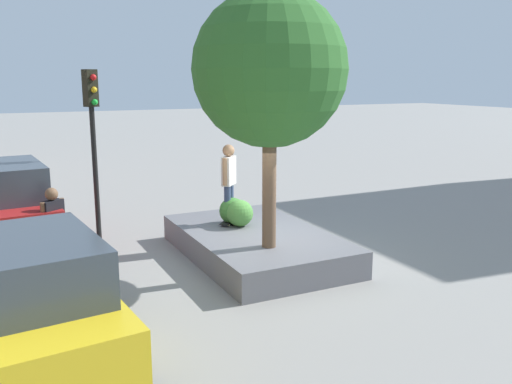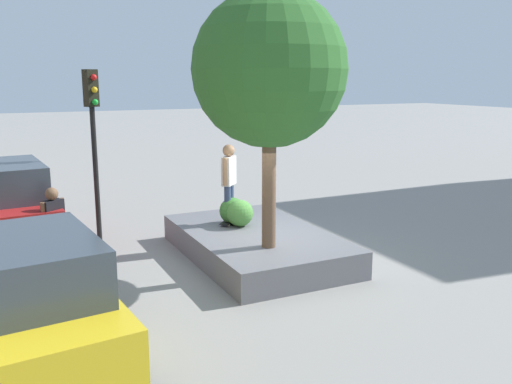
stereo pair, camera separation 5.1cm
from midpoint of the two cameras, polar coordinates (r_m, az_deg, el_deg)
The scene contains 11 objects.
ground_plane at distance 11.85m, azimuth 1.25°, elevation -7.49°, with size 120.00×120.00×0.00m, color gray.
planter_ledge at distance 12.20m, azimuth -0.12°, elevation -5.48°, with size 4.65×2.83×0.58m, color slate.
plaza_tree at distance 10.55m, azimuth 1.31°, elevation 12.64°, with size 2.98×2.98×4.99m.
boxwood_shrub at distance 12.71m, azimuth -2.59°, elevation -1.98°, with size 0.62×0.62×0.62m, color #3D7A33.
hedge_clump at distance 12.50m, azimuth -1.82°, elevation -2.22°, with size 0.62×0.62×0.62m, color #4C8C3D.
skateboard at distance 12.81m, azimuth -2.94°, elevation -3.04°, with size 0.73×0.70×0.07m.
skateboarder at distance 12.59m, azimuth -2.99°, elevation 1.58°, with size 0.49×0.48×1.79m.
taxi_cab at distance 8.02m, azimuth -22.26°, elevation -10.65°, with size 4.26×2.25×1.91m.
sedan_parked at distance 13.83m, azimuth -24.93°, elevation -1.32°, with size 4.53×2.34×2.05m.
traffic_light_corner at distance 13.36m, azimuth -16.83°, elevation 6.65°, with size 0.37×0.35×4.12m.
bystander_watching at distance 12.09m, azimuth -20.55°, elevation -2.95°, with size 0.42×0.50×1.72m.
Camera 1 is at (-9.92, 5.18, 3.90)m, focal length 38.19 mm.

